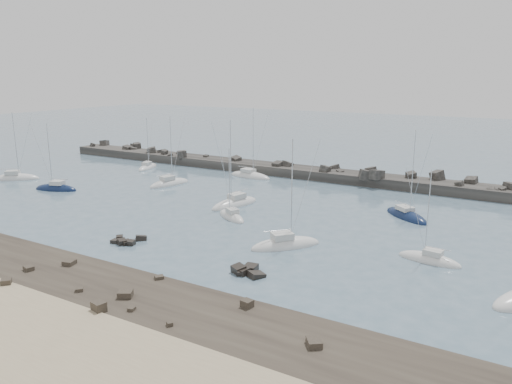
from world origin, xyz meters
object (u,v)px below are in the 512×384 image
sailboat_1 (148,168)px  sailboat_8 (406,216)px  sailboat_9 (429,260)px  sailboat_4 (250,176)px  sailboat_7 (285,245)px  sailboat_5 (232,217)px  sailboat_6 (235,204)px  sailboat_3 (169,184)px  sailboat_2 (56,189)px  sailboat_0 (15,179)px

sailboat_1 → sailboat_8: bearing=-9.2°
sailboat_1 → sailboat_9: bearing=-21.5°
sailboat_4 → sailboat_7: bearing=-52.9°
sailboat_8 → sailboat_9: bearing=-67.7°
sailboat_5 → sailboat_8: 25.38m
sailboat_6 → sailboat_4: bearing=114.9°
sailboat_5 → sailboat_8: size_ratio=0.79×
sailboat_1 → sailboat_8: sailboat_8 is taller
sailboat_3 → sailboat_4: size_ratio=0.93×
sailboat_7 → sailboat_9: (16.03, 3.91, -0.02)m
sailboat_3 → sailboat_4: sailboat_4 is taller
sailboat_7 → sailboat_3: bearing=150.7°
sailboat_1 → sailboat_6: size_ratio=0.81×
sailboat_2 → sailboat_6: 34.15m
sailboat_5 → sailboat_7: sailboat_7 is taller
sailboat_5 → sailboat_9: (28.35, -3.02, -0.00)m
sailboat_2 → sailboat_9: size_ratio=1.14×
sailboat_1 → sailboat_5: sailboat_1 is taller
sailboat_8 → sailboat_1: bearing=170.8°
sailboat_1 → sailboat_2: (0.22, -23.99, 0.02)m
sailboat_5 → sailboat_6: (-3.39, 6.09, 0.02)m
sailboat_2 → sailboat_9: 65.10m
sailboat_0 → sailboat_5: (51.16, -0.59, -0.01)m
sailboat_1 → sailboat_8: 59.39m
sailboat_0 → sailboat_7: 63.92m
sailboat_9 → sailboat_5: bearing=173.9°
sailboat_1 → sailboat_6: bearing=-26.3°
sailboat_4 → sailboat_7: (25.00, -33.02, 0.02)m
sailboat_2 → sailboat_5: size_ratio=1.18×
sailboat_5 → sailboat_6: size_ratio=0.74×
sailboat_0 → sailboat_6: bearing=6.6°
sailboat_1 → sailboat_8: (58.63, -9.49, -0.00)m
sailboat_4 → sailboat_0: bearing=-146.5°
sailboat_7 → sailboat_8: size_ratio=1.03×
sailboat_2 → sailboat_4: sailboat_4 is taller
sailboat_3 → sailboat_2: bearing=-137.3°
sailboat_6 → sailboat_9: size_ratio=1.30×
sailboat_2 → sailboat_8: size_ratio=0.94×
sailboat_5 → sailboat_8: bearing=31.4°
sailboat_3 → sailboat_8: (43.68, 0.91, -0.02)m
sailboat_1 → sailboat_3: bearing=-34.8°
sailboat_3 → sailboat_5: bearing=-29.2°
sailboat_6 → sailboat_0: bearing=-173.4°
sailboat_0 → sailboat_7: (63.48, -7.52, 0.00)m
sailboat_3 → sailboat_9: size_ratio=1.22×
sailboat_6 → sailboat_7: (15.71, -13.02, -0.00)m
sailboat_1 → sailboat_0: bearing=-122.7°
sailboat_9 → sailboat_7: bearing=-166.3°
sailboat_7 → sailboat_9: size_ratio=1.26×
sailboat_0 → sailboat_4: size_ratio=0.96×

